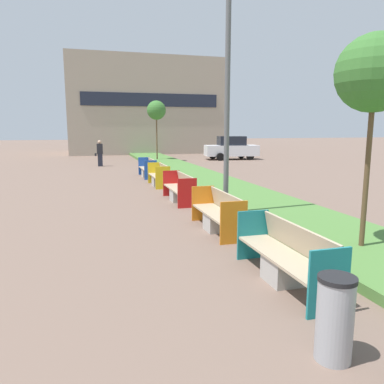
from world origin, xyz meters
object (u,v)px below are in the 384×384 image
(bench_red_frame, at_px, (180,191))
(litter_bin, at_px, (335,318))
(bench_orange_frame, at_px, (218,216))
(pedestrian_walking, at_px, (100,153))
(bench_yellow_frame, at_px, (159,177))
(bench_blue_frame, at_px, (148,170))
(bench_teal_frame, at_px, (286,260))
(sapling_tree_near, at_px, (375,74))
(parked_car_distant, at_px, (231,148))
(street_lamp_post, at_px, (228,57))
(sapling_tree_far, at_px, (156,111))

(bench_red_frame, xyz_separation_m, litter_bin, (-0.56, -9.11, 0.10))
(bench_red_frame, distance_m, litter_bin, 9.13)
(bench_orange_frame, xyz_separation_m, litter_bin, (-0.56, -5.23, 0.10))
(pedestrian_walking, bearing_deg, bench_yellow_frame, -77.12)
(bench_blue_frame, distance_m, pedestrian_walking, 6.71)
(bench_red_frame, xyz_separation_m, bench_blue_frame, (-0.00, 6.77, -0.01))
(bench_teal_frame, distance_m, litter_bin, 2.08)
(sapling_tree_near, relative_size, parked_car_distant, 0.95)
(bench_red_frame, relative_size, sapling_tree_near, 0.55)
(sapling_tree_near, bearing_deg, street_lamp_post, 113.63)
(bench_yellow_frame, bearing_deg, parked_car_distant, 56.13)
(street_lamp_post, xyz_separation_m, pedestrian_walking, (-2.77, 15.90, -3.42))
(bench_red_frame, xyz_separation_m, street_lamp_post, (0.61, -2.79, 3.92))
(bench_blue_frame, distance_m, sapling_tree_near, 13.61)
(bench_red_frame, distance_m, bench_yellow_frame, 3.67)
(bench_yellow_frame, bearing_deg, bench_blue_frame, 89.96)
(litter_bin, bearing_deg, bench_blue_frame, 88.00)
(sapling_tree_far, relative_size, pedestrian_walking, 2.64)
(bench_orange_frame, distance_m, litter_bin, 5.26)
(bench_teal_frame, relative_size, pedestrian_walking, 1.40)
(bench_yellow_frame, xyz_separation_m, bench_blue_frame, (0.00, 3.11, 0.00))
(bench_yellow_frame, bearing_deg, street_lamp_post, -84.57)
(bench_red_frame, relative_size, litter_bin, 2.45)
(bench_orange_frame, bearing_deg, bench_red_frame, 89.99)
(bench_yellow_frame, relative_size, street_lamp_post, 0.25)
(bench_teal_frame, distance_m, street_lamp_post, 5.86)
(bench_blue_frame, xyz_separation_m, sapling_tree_near, (2.15, -13.08, 3.09))
(bench_orange_frame, distance_m, sapling_tree_far, 20.07)
(bench_red_frame, relative_size, pedestrian_walking, 1.35)
(bench_red_frame, height_order, pedestrian_walking, pedestrian_walking)
(bench_red_frame, xyz_separation_m, parked_car_distant, (8.22, 15.92, 0.54))
(bench_yellow_frame, bearing_deg, bench_teal_frame, -89.97)
(bench_teal_frame, xyz_separation_m, pedestrian_walking, (-2.16, 20.22, 0.49))
(bench_orange_frame, bearing_deg, street_lamp_post, 60.70)
(bench_yellow_frame, relative_size, bench_blue_frame, 0.92)
(street_lamp_post, bearing_deg, litter_bin, -100.46)
(bench_teal_frame, height_order, litter_bin, litter_bin)
(bench_yellow_frame, relative_size, litter_bin, 2.08)
(bench_teal_frame, xyz_separation_m, bench_orange_frame, (-0.00, 3.23, -0.00))
(parked_car_distant, bearing_deg, bench_orange_frame, -104.44)
(bench_yellow_frame, xyz_separation_m, sapling_tree_near, (2.15, -9.97, 3.09))
(bench_blue_frame, relative_size, street_lamp_post, 0.27)
(sapling_tree_far, bearing_deg, parked_car_distant, 1.29)
(bench_teal_frame, distance_m, bench_yellow_frame, 10.78)
(sapling_tree_far, bearing_deg, sapling_tree_near, -90.00)
(street_lamp_post, distance_m, sapling_tree_far, 18.64)
(bench_yellow_frame, bearing_deg, sapling_tree_far, 79.93)
(bench_orange_frame, height_order, street_lamp_post, street_lamp_post)
(litter_bin, distance_m, sapling_tree_far, 25.25)
(sapling_tree_far, distance_m, parked_car_distant, 6.72)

